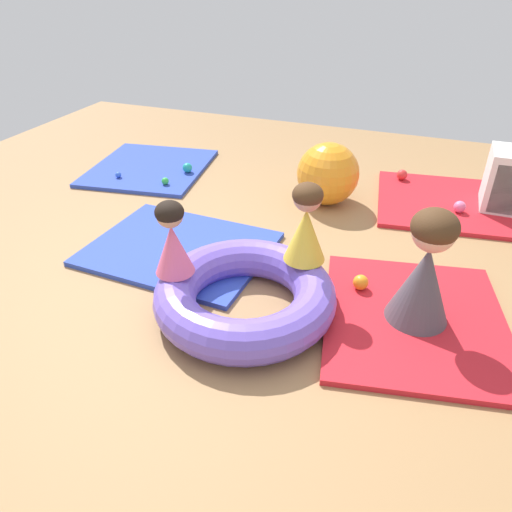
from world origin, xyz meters
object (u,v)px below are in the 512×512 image
(exercise_ball_large, at_px, (328,174))
(storage_cube, at_px, (512,183))
(play_ball_teal, at_px, (187,168))
(play_ball_orange, at_px, (361,282))
(child_in_yellow, at_px, (306,224))
(child_in_pink, at_px, (172,239))
(adult_seated, at_px, (426,269))
(play_ball_blue, at_px, (118,175))
(play_ball_red, at_px, (402,175))
(play_ball_pink, at_px, (460,207))
(inflatable_cushion, at_px, (245,295))
(play_ball_green, at_px, (165,181))

(exercise_ball_large, xyz_separation_m, storage_cube, (1.56, 0.37, -0.00))
(play_ball_teal, height_order, play_ball_orange, play_ball_orange)
(child_in_yellow, distance_m, play_ball_teal, 2.34)
(child_in_pink, relative_size, adult_seated, 0.65)
(play_ball_teal, xyz_separation_m, play_ball_blue, (-0.60, -0.38, -0.02))
(play_ball_orange, bearing_deg, child_in_pink, -153.50)
(play_ball_blue, xyz_separation_m, exercise_ball_large, (2.11, 0.27, 0.21))
(play_ball_red, relative_size, storage_cube, 0.19)
(play_ball_pink, height_order, storage_cube, storage_cube)
(adult_seated, height_order, play_ball_blue, adult_seated)
(child_in_yellow, bearing_deg, play_ball_red, 21.79)
(inflatable_cushion, height_order, play_ball_pink, inflatable_cushion)
(inflatable_cushion, height_order, play_ball_blue, inflatable_cushion)
(child_in_yellow, height_order, play_ball_red, child_in_yellow)
(play_ball_green, bearing_deg, play_ball_red, 23.63)
(play_ball_orange, relative_size, play_ball_pink, 1.00)
(play_ball_green, height_order, storage_cube, storage_cube)
(play_ball_teal, bearing_deg, play_ball_orange, -34.77)
(exercise_ball_large, bearing_deg, play_ball_orange, -67.16)
(play_ball_teal, height_order, play_ball_green, play_ball_teal)
(adult_seated, distance_m, play_ball_blue, 3.31)
(play_ball_red, bearing_deg, adult_seated, -81.53)
(adult_seated, xyz_separation_m, play_ball_teal, (-2.45, 1.62, -0.32))
(adult_seated, bearing_deg, inflatable_cushion, -151.49)
(child_in_yellow, bearing_deg, play_ball_teal, 80.58)
(child_in_yellow, bearing_deg, child_in_pink, 153.99)
(play_ball_blue, relative_size, exercise_ball_large, 0.11)
(child_in_yellow, xyz_separation_m, play_ball_teal, (-1.69, 1.55, -0.44))
(play_ball_red, bearing_deg, inflatable_cushion, -105.96)
(play_ball_teal, xyz_separation_m, play_ball_orange, (2.07, -1.44, 0.00))
(child_in_pink, distance_m, play_ball_red, 2.86)
(play_ball_red, relative_size, play_ball_pink, 1.00)
(play_ball_teal, height_order, exercise_ball_large, exercise_ball_large)
(child_in_yellow, height_order, exercise_ball_large, child_in_yellow)
(child_in_pink, xyz_separation_m, play_ball_teal, (-0.97, 1.99, -0.42))
(inflatable_cushion, xyz_separation_m, play_ball_blue, (-2.01, 1.52, -0.06))
(child_in_yellow, xyz_separation_m, play_ball_pink, (0.99, 1.58, -0.44))
(inflatable_cushion, relative_size, play_ball_blue, 19.28)
(storage_cube, bearing_deg, play_ball_red, 160.94)
(inflatable_cushion, xyz_separation_m, child_in_yellow, (0.28, 0.35, 0.40))
(child_in_pink, bearing_deg, play_ball_blue, -28.38)
(play_ball_blue, height_order, exercise_ball_large, exercise_ball_large)
(play_ball_teal, bearing_deg, child_in_yellow, -42.52)
(play_ball_pink, bearing_deg, child_in_pink, -130.39)
(child_in_yellow, xyz_separation_m, play_ball_red, (0.43, 2.15, -0.44))
(child_in_pink, height_order, adult_seated, adult_seated)
(exercise_ball_large, bearing_deg, play_ball_pink, 6.51)
(play_ball_blue, relative_size, storage_cube, 0.11)
(child_in_yellow, xyz_separation_m, play_ball_green, (-1.75, 1.19, -0.46))
(play_ball_green, bearing_deg, play_ball_orange, -26.82)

